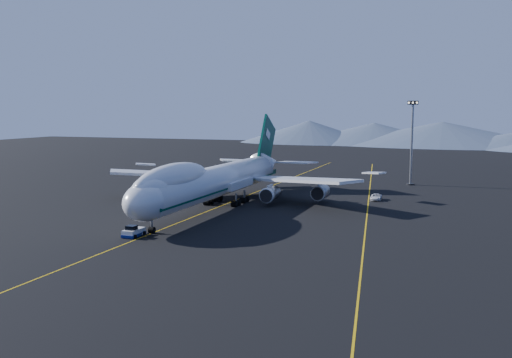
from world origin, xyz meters
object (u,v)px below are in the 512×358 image
(service_van, at_px, (376,197))
(floodlight_mast, at_px, (412,143))
(pushback_tug, at_px, (134,233))
(boeing_747, at_px, (216,180))

(service_van, xyz_separation_m, floodlight_mast, (5.00, 30.05, 10.88))
(floodlight_mast, bearing_deg, pushback_tug, -114.25)
(boeing_747, height_order, pushback_tug, boeing_747)
(pushback_tug, xyz_separation_m, service_van, (31.61, 51.24, 0.10))
(pushback_tug, relative_size, service_van, 0.87)
(pushback_tug, distance_m, floodlight_mast, 89.82)
(pushback_tug, bearing_deg, boeing_747, 85.72)
(pushback_tug, relative_size, floodlight_mast, 0.19)
(pushback_tug, bearing_deg, floodlight_mast, 64.59)
(floodlight_mast, bearing_deg, service_van, -99.45)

